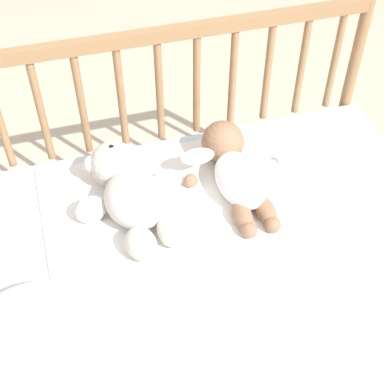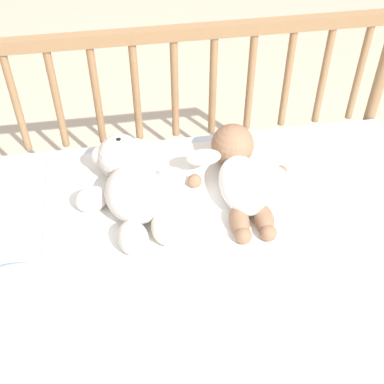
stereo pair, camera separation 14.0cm
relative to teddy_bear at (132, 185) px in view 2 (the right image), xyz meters
The scene contains 7 objects.
ground_plane 0.52m from the teddy_bear, 21.29° to the right, with size 12.00×12.00×0.00m, color #C6B293.
crib_mattress 0.32m from the teddy_bear, 21.29° to the right, with size 1.31×0.61×0.44m.
crib_rail 0.32m from the teddy_bear, 60.10° to the left, with size 1.31×0.04×0.80m.
blanket 0.16m from the teddy_bear, 13.31° to the right, with size 0.77×0.49×0.01m.
teddy_bear is the anchor object (origin of this frame).
baby 0.30m from the teddy_bear, ahead, with size 0.29×0.39×0.12m.
small_pillow 0.39m from the teddy_bear, 137.78° to the right, with size 0.21×0.13×0.06m.
Camera 2 is at (-0.16, -0.98, 1.49)m, focal length 50.00 mm.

